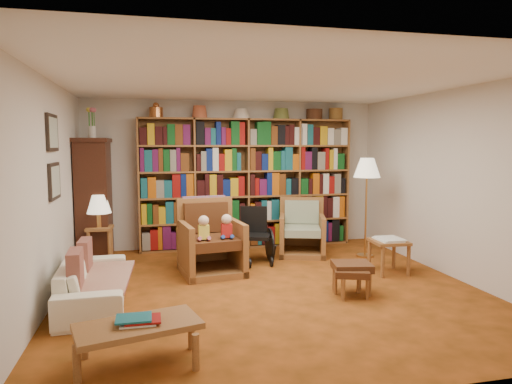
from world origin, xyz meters
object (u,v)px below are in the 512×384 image
object	(u,v)px
armchair_leather	(210,242)
footstool_b	(352,268)
armchair_sage	(300,233)
coffee_table	(138,328)
sofa	(94,282)
footstool_a	(351,274)
floor_lamp	(367,172)
side_table_papers	(389,245)
wheelchair	(255,237)
side_table_lamp	(100,238)

from	to	relation	value
armchair_leather	footstool_b	world-z (taller)	armchair_leather
armchair_sage	coffee_table	xyz separation A→B (m)	(-2.46, -3.30, -0.04)
sofa	footstool_a	bearing A→B (deg)	-100.75
floor_lamp	armchair_sage	bearing A→B (deg)	155.47
side_table_papers	sofa	bearing A→B (deg)	-174.64
armchair_sage	footstool_b	bearing A→B (deg)	-91.18
sofa	armchair_sage	world-z (taller)	armchair_sage
armchair_leather	wheelchair	xyz separation A→B (m)	(0.73, 0.37, -0.04)
side_table_papers	coffee_table	world-z (taller)	side_table_papers
armchair_sage	floor_lamp	xyz separation A→B (m)	(0.94, -0.43, 1.00)
armchair_sage	footstool_b	xyz separation A→B (m)	(-0.04, -2.06, -0.03)
armchair_sage	wheelchair	world-z (taller)	armchair_sage
floor_lamp	side_table_papers	distance (m)	1.34
armchair_leather	footstool_b	bearing A→B (deg)	-41.53
armchair_leather	side_table_papers	world-z (taller)	armchair_leather
side_table_lamp	armchair_sage	world-z (taller)	armchair_sage
armchair_leather	armchair_sage	size ratio (longest dim) A/B	1.10
armchair_leather	armchair_sage	bearing A→B (deg)	25.02
armchair_leather	footstool_a	distance (m)	2.05
coffee_table	armchair_sage	bearing A→B (deg)	53.29
armchair_leather	footstool_b	xyz separation A→B (m)	(1.51, -1.34, -0.11)
armchair_leather	wheelchair	size ratio (longest dim) A/B	1.24
sofa	footstool_b	xyz separation A→B (m)	(2.94, -0.34, 0.06)
floor_lamp	footstool_b	world-z (taller)	floor_lamp
side_table_lamp	wheelchair	size ratio (longest dim) A/B	0.69
floor_lamp	footstool_a	world-z (taller)	floor_lamp
side_table_lamp	armchair_sage	bearing A→B (deg)	1.11
sofa	side_table_papers	distance (m)	3.83
armchair_leather	coffee_table	distance (m)	2.73
side_table_lamp	armchair_leather	bearing A→B (deg)	-23.43
armchair_sage	footstool_b	size ratio (longest dim) A/B	1.86
sofa	side_table_papers	bearing A→B (deg)	-86.77
sofa	armchair_sage	size ratio (longest dim) A/B	1.80
sofa	footstool_b	distance (m)	2.96
wheelchair	coffee_table	distance (m)	3.37
side_table_lamp	coffee_table	xyz separation A→B (m)	(0.62, -3.24, -0.11)
side_table_lamp	armchair_sage	distance (m)	3.09
sofa	side_table_lamp	bearing A→B (deg)	1.30
armchair_sage	coffee_table	world-z (taller)	armchair_sage
wheelchair	floor_lamp	size ratio (longest dim) A/B	0.53
coffee_table	side_table_papers	bearing A→B (deg)	30.48
wheelchair	coffee_table	world-z (taller)	wheelchair
wheelchair	floor_lamp	distance (m)	2.01
sofa	floor_lamp	bearing A→B (deg)	-73.84
wheelchair	footstool_b	world-z (taller)	wheelchair
sofa	side_table_papers	size ratio (longest dim) A/B	3.44
armchair_sage	side_table_papers	world-z (taller)	armchair_sage
armchair_leather	coffee_table	size ratio (longest dim) A/B	0.97
sofa	floor_lamp	world-z (taller)	floor_lamp
footstool_b	sofa	bearing A→B (deg)	173.50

